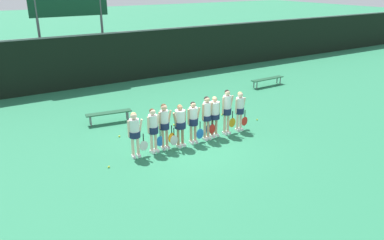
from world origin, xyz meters
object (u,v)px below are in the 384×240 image
(player_1, at_px, (153,127))
(tennis_ball_1, at_px, (257,120))
(scoreboard, at_px, (69,6))
(player_0, at_px, (135,131))
(tennis_ball_4, at_px, (222,115))
(player_2, at_px, (165,123))
(player_6, at_px, (214,113))
(tennis_ball_2, at_px, (109,167))
(bench_courtside, at_px, (109,114))
(bench_far, at_px, (267,79))
(player_3, at_px, (180,122))
(player_5, at_px, (207,115))
(player_7, at_px, (227,108))
(player_4, at_px, (193,119))
(tennis_ball_3, at_px, (174,125))
(tennis_ball_5, at_px, (183,137))
(tennis_ball_0, at_px, (119,136))
(player_8, at_px, (240,108))

(player_1, xyz_separation_m, tennis_ball_1, (5.20, 0.51, -0.92))
(player_1, bearing_deg, scoreboard, 79.10)
(player_0, xyz_separation_m, tennis_ball_4, (4.95, 1.81, -0.93))
(player_2, height_order, tennis_ball_1, player_2)
(player_6, height_order, tennis_ball_2, player_6)
(player_1, bearing_deg, bench_courtside, 86.09)
(player_0, bearing_deg, tennis_ball_2, -156.41)
(player_6, bearing_deg, bench_far, 29.48)
(player_3, bearing_deg, player_0, 170.83)
(player_0, distance_m, player_5, 2.90)
(scoreboard, relative_size, bench_courtside, 2.86)
(player_7, bearing_deg, player_4, -177.39)
(player_0, bearing_deg, player_1, 9.88)
(player_2, xyz_separation_m, player_5, (1.73, -0.09, 0.00))
(player_3, bearing_deg, player_4, -5.00)
(tennis_ball_3, xyz_separation_m, tennis_ball_5, (-0.32, -1.30, -0.00))
(tennis_ball_1, bearing_deg, player_2, -174.33)
(player_4, bearing_deg, tennis_ball_2, -170.51)
(player_2, bearing_deg, tennis_ball_1, 7.05)
(bench_far, height_order, tennis_ball_4, bench_far)
(bench_far, xyz_separation_m, tennis_ball_0, (-9.88, -2.53, -0.36))
(player_6, bearing_deg, player_7, -6.97)
(player_1, bearing_deg, player_2, -4.16)
(bench_courtside, xyz_separation_m, tennis_ball_3, (2.18, -1.73, -0.37))
(player_1, bearing_deg, player_7, -9.43)
(tennis_ball_1, xyz_separation_m, tennis_ball_3, (-3.38, 1.34, 0.00))
(player_2, distance_m, player_3, 0.57)
(tennis_ball_4, bearing_deg, player_4, -145.14)
(player_2, height_order, tennis_ball_4, player_2)
(scoreboard, xyz_separation_m, tennis_ball_4, (4.01, -8.83, -4.31))
(player_5, bearing_deg, player_3, 177.52)
(player_1, height_order, player_3, player_1)
(player_7, relative_size, player_8, 1.11)
(bench_courtside, distance_m, player_8, 5.51)
(bench_courtside, height_order, player_0, player_0)
(tennis_ball_2, distance_m, tennis_ball_5, 3.39)
(player_3, distance_m, player_6, 1.58)
(scoreboard, bearing_deg, player_5, -79.61)
(bench_courtside, distance_m, player_1, 3.64)
(player_5, distance_m, tennis_ball_1, 3.20)
(player_6, distance_m, tennis_ball_3, 2.18)
(player_6, distance_m, tennis_ball_2, 4.49)
(player_0, relative_size, player_8, 1.00)
(player_2, xyz_separation_m, player_7, (2.70, -0.04, 0.06))
(player_4, distance_m, tennis_ball_4, 3.35)
(player_1, distance_m, tennis_ball_0, 2.18)
(scoreboard, height_order, player_6, scoreboard)
(tennis_ball_2, relative_size, tennis_ball_3, 0.99)
(player_7, distance_m, tennis_ball_0, 4.31)
(player_3, xyz_separation_m, player_5, (1.17, 0.03, 0.06))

